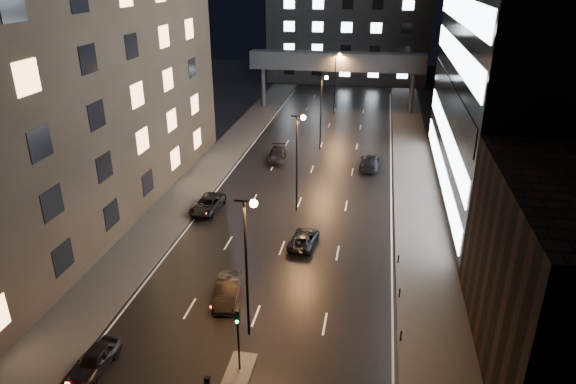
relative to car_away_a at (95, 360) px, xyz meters
name	(u,v)px	position (x,y,z in m)	size (l,w,h in m)	color
ground	(312,169)	(8.58, 36.97, -0.70)	(160.00, 160.00, 0.00)	black
sidewalk_left	(203,177)	(-3.92, 31.97, -0.62)	(5.00, 110.00, 0.15)	#383533
sidewalk_right	(417,192)	(21.08, 31.97, -0.62)	(5.00, 110.00, 0.15)	#383533
building_left	(39,6)	(-13.92, 20.97, 19.30)	(15.00, 48.00, 40.00)	#2D2319
building_far	(349,22)	(8.58, 94.97, 11.80)	(34.00, 14.00, 25.00)	#333335
skybridge	(337,62)	(8.58, 66.97, 7.64)	(30.00, 3.00, 10.00)	#333335
traffic_signal_near	(238,330)	(8.88, 1.47, 2.40)	(0.28, 0.34, 4.40)	black
bollard_row	(402,362)	(18.78, 3.47, -0.25)	(0.12, 25.12, 0.90)	black
streetlight_near	(248,252)	(8.74, 4.97, 5.80)	(1.45, 0.50, 10.15)	black
streetlight_mid_a	(298,151)	(8.74, 24.97, 5.80)	(1.45, 0.50, 10.15)	black
streetlight_mid_b	(322,103)	(8.74, 44.97, 5.80)	(1.45, 0.50, 10.15)	black
streetlight_far	(336,75)	(8.74, 64.97, 5.80)	(1.45, 0.50, 10.15)	black
car_away_a	(95,360)	(0.00, 0.00, 0.00)	(1.65, 4.09, 1.39)	black
car_away_b	(227,291)	(6.03, 8.57, 0.09)	(1.67, 4.77, 1.57)	black
car_away_c	(208,204)	(-0.42, 23.19, 0.04)	(2.44, 5.29, 1.47)	black
car_away_d	(278,155)	(3.70, 39.41, 0.09)	(2.19, 5.40, 1.57)	black
car_toward_a	(304,239)	(10.43, 17.87, -0.05)	(2.15, 4.66, 1.29)	black
car_toward_b	(370,162)	(15.58, 38.66, 0.13)	(2.31, 5.68, 1.65)	black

